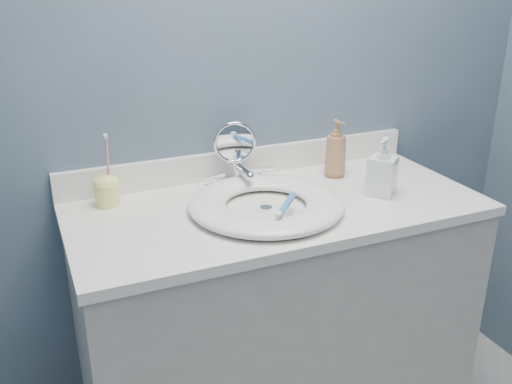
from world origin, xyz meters
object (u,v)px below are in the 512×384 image
makeup_mirror (235,150)px  toothbrush_holder (107,189)px  soap_bottle_amber (336,148)px  soap_bottle_clear (383,167)px

makeup_mirror → toothbrush_holder: (-0.41, -0.03, -0.06)m
soap_bottle_amber → soap_bottle_clear: soap_bottle_amber is taller
makeup_mirror → toothbrush_holder: toothbrush_holder is taller
makeup_mirror → soap_bottle_amber: makeup_mirror is taller
makeup_mirror → soap_bottle_amber: 0.34m
soap_bottle_amber → toothbrush_holder: bearing=171.5°
makeup_mirror → toothbrush_holder: bearing=-163.9°
makeup_mirror → soap_bottle_clear: (0.37, -0.27, -0.02)m
makeup_mirror → soap_bottle_clear: bearing=-23.6°
makeup_mirror → soap_bottle_amber: (0.33, -0.08, -0.02)m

